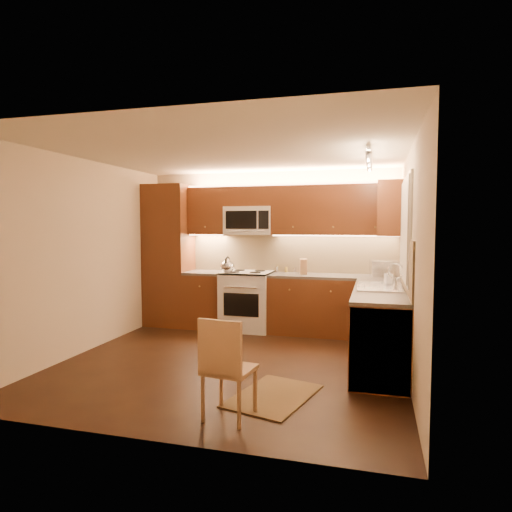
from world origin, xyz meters
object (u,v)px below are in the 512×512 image
(soap_bottle, at_px, (389,277))
(dining_chair, at_px, (229,367))
(microwave, at_px, (249,221))
(sink, at_px, (380,281))
(kettle, at_px, (227,264))
(stove, at_px, (247,301))
(toaster_oven, at_px, (384,269))
(knife_block, at_px, (303,267))

(soap_bottle, relative_size, dining_chair, 0.22)
(microwave, distance_m, sink, 2.48)
(kettle, xyz_separation_m, dining_chair, (1.01, -2.91, -0.60))
(stove, xyz_separation_m, soap_bottle, (2.11, -0.81, 0.54))
(kettle, bearing_deg, soap_bottle, -8.68)
(soap_bottle, bearing_deg, toaster_oven, 73.82)
(stove, relative_size, kettle, 3.65)
(dining_chair, bearing_deg, knife_block, 95.52)
(dining_chair, bearing_deg, toaster_oven, 75.20)
(sink, height_order, kettle, kettle)
(stove, xyz_separation_m, toaster_oven, (2.07, 0.04, 0.56))
(stove, distance_m, sink, 2.35)
(kettle, relative_size, dining_chair, 0.29)
(microwave, xyz_separation_m, knife_block, (0.88, -0.07, -0.70))
(toaster_oven, bearing_deg, sink, -102.30)
(knife_block, bearing_deg, dining_chair, -105.56)
(stove, distance_m, microwave, 1.27)
(kettle, xyz_separation_m, knife_block, (1.13, 0.28, -0.03))
(microwave, bearing_deg, knife_block, -4.60)
(sink, relative_size, dining_chair, 0.97)
(sink, distance_m, dining_chair, 2.41)
(stove, height_order, microwave, microwave)
(microwave, xyz_separation_m, sink, (2.00, -1.26, -0.74))
(microwave, xyz_separation_m, kettle, (-0.25, -0.35, -0.67))
(toaster_oven, height_order, soap_bottle, toaster_oven)
(sink, xyz_separation_m, kettle, (-2.25, 0.91, 0.07))
(toaster_oven, xyz_separation_m, dining_chair, (-1.31, -3.16, -0.58))
(toaster_oven, bearing_deg, knife_block, 169.64)
(soap_bottle, height_order, dining_chair, soap_bottle)
(toaster_oven, distance_m, soap_bottle, 0.85)
(stove, bearing_deg, kettle, -139.91)
(sink, bearing_deg, knife_block, 133.32)
(toaster_oven, relative_size, dining_chair, 0.44)
(stove, distance_m, dining_chair, 3.21)
(kettle, distance_m, toaster_oven, 2.33)
(stove, distance_m, soap_bottle, 2.32)
(microwave, distance_m, soap_bottle, 2.42)
(stove, relative_size, sink, 1.07)
(microwave, relative_size, soap_bottle, 3.87)
(stove, relative_size, microwave, 1.21)
(sink, distance_m, toaster_oven, 1.16)
(dining_chair, bearing_deg, stove, 111.34)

